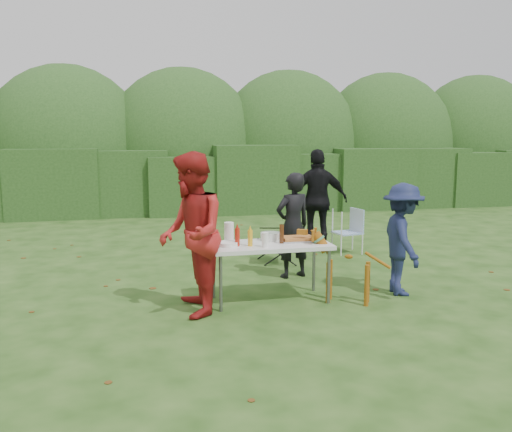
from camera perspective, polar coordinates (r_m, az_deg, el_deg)
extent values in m
plane|color=#1E4211|center=(6.84, 0.68, -9.23)|extent=(80.00, 80.00, 0.00)
cube|color=#23471C|center=(14.46, -6.99, 3.67)|extent=(22.00, 1.40, 1.70)
ellipsoid|color=#3D6628|center=(16.00, -7.68, 6.84)|extent=(20.00, 2.60, 3.20)
cube|color=silver|center=(6.80, 1.51, -3.12)|extent=(1.50, 0.70, 0.05)
cylinder|color=slate|center=(6.48, -3.73, -7.10)|extent=(0.04, 0.04, 0.69)
cylinder|color=slate|center=(6.83, 7.67, -6.34)|extent=(0.04, 0.04, 0.69)
cylinder|color=slate|center=(7.01, -4.50, -5.88)|extent=(0.04, 0.04, 0.69)
cylinder|color=slate|center=(7.34, 6.10, -5.24)|extent=(0.04, 0.04, 0.69)
imported|color=black|center=(7.92, 3.91, -0.99)|extent=(0.65, 0.52, 1.55)
imported|color=#A81D1B|center=(6.30, -6.83, -1.92)|extent=(0.73, 0.94, 1.91)
imported|color=black|center=(9.80, 6.53, 1.67)|extent=(1.12, 0.59, 1.83)
imported|color=#182044|center=(7.34, 15.16, -2.37)|extent=(0.71, 1.03, 1.47)
cube|color=#B7B7BA|center=(6.97, 4.37, -2.55)|extent=(0.45, 0.30, 0.02)
cube|color=#AF6A2F|center=(6.96, 4.37, -2.33)|extent=(0.40, 0.26, 0.04)
cylinder|color=gold|center=(6.62, -0.61, -2.34)|extent=(0.06, 0.06, 0.20)
cylinder|color=#A52011|center=(6.63, -1.98, -2.24)|extent=(0.06, 0.06, 0.22)
cylinder|color=#47230F|center=(6.79, 2.71, -1.88)|extent=(0.06, 0.06, 0.24)
cylinder|color=white|center=(6.83, -2.85, -1.75)|extent=(0.12, 0.12, 0.26)
cylinder|color=white|center=(6.56, 0.98, -2.53)|extent=(0.08, 0.08, 0.18)
cylinder|color=silver|center=(6.99, 1.54, -2.16)|extent=(0.26, 0.26, 0.10)
cylinder|color=white|center=(6.63, -2.99, -2.98)|extent=(0.24, 0.24, 0.05)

